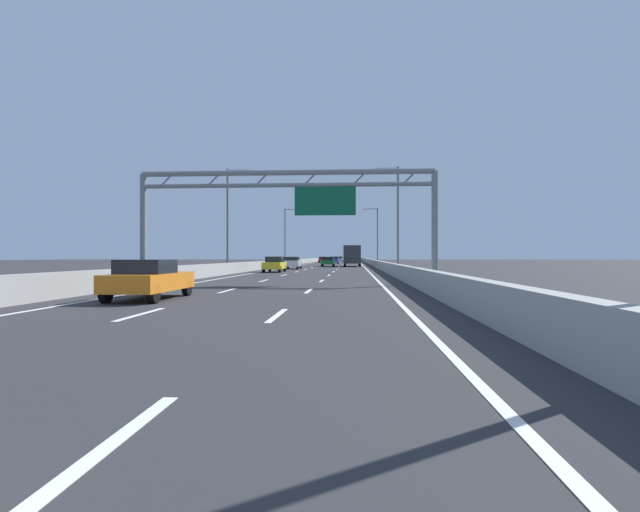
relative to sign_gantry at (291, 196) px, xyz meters
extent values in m
plane|color=#2D2D30|center=(-0.28, 72.50, -4.86)|extent=(260.00, 260.00, 0.00)
cube|color=white|center=(-2.08, -15.00, -4.85)|extent=(0.16, 3.00, 0.01)
cube|color=white|center=(-2.08, -6.00, -4.85)|extent=(0.16, 3.00, 0.01)
cube|color=white|center=(-2.08, 3.00, -4.85)|extent=(0.16, 3.00, 0.01)
cube|color=white|center=(-2.08, 12.00, -4.85)|extent=(0.16, 3.00, 0.01)
cube|color=white|center=(-2.08, 21.00, -4.85)|extent=(0.16, 3.00, 0.01)
cube|color=white|center=(-2.08, 30.00, -4.85)|extent=(0.16, 3.00, 0.01)
cube|color=white|center=(-2.08, 39.00, -4.85)|extent=(0.16, 3.00, 0.01)
cube|color=white|center=(-2.08, 48.00, -4.85)|extent=(0.16, 3.00, 0.01)
cube|color=white|center=(-2.08, 57.00, -4.85)|extent=(0.16, 3.00, 0.01)
cube|color=white|center=(-2.08, 66.00, -4.85)|extent=(0.16, 3.00, 0.01)
cube|color=white|center=(-2.08, 75.00, -4.85)|extent=(0.16, 3.00, 0.01)
cube|color=white|center=(-2.08, 84.00, -4.85)|extent=(0.16, 3.00, 0.01)
cube|color=white|center=(-2.08, 93.00, -4.85)|extent=(0.16, 3.00, 0.01)
cube|color=white|center=(-2.08, 102.00, -4.85)|extent=(0.16, 3.00, 0.01)
cube|color=white|center=(-2.08, 111.00, -4.85)|extent=(0.16, 3.00, 0.01)
cube|color=white|center=(-2.08, 120.00, -4.85)|extent=(0.16, 3.00, 0.01)
cube|color=white|center=(-2.08, 129.00, -4.85)|extent=(0.16, 3.00, 0.01)
cube|color=white|center=(1.52, -24.00, -4.85)|extent=(0.16, 3.00, 0.01)
cube|color=white|center=(1.52, -15.00, -4.85)|extent=(0.16, 3.00, 0.01)
cube|color=white|center=(1.52, -6.00, -4.85)|extent=(0.16, 3.00, 0.01)
cube|color=white|center=(1.52, 3.00, -4.85)|extent=(0.16, 3.00, 0.01)
cube|color=white|center=(1.52, 12.00, -4.85)|extent=(0.16, 3.00, 0.01)
cube|color=white|center=(1.52, 21.00, -4.85)|extent=(0.16, 3.00, 0.01)
cube|color=white|center=(1.52, 30.00, -4.85)|extent=(0.16, 3.00, 0.01)
cube|color=white|center=(1.52, 39.00, -4.85)|extent=(0.16, 3.00, 0.01)
cube|color=white|center=(1.52, 48.00, -4.85)|extent=(0.16, 3.00, 0.01)
cube|color=white|center=(1.52, 57.00, -4.85)|extent=(0.16, 3.00, 0.01)
cube|color=white|center=(1.52, 66.00, -4.85)|extent=(0.16, 3.00, 0.01)
cube|color=white|center=(1.52, 75.00, -4.85)|extent=(0.16, 3.00, 0.01)
cube|color=white|center=(1.52, 84.00, -4.85)|extent=(0.16, 3.00, 0.01)
cube|color=white|center=(1.52, 93.00, -4.85)|extent=(0.16, 3.00, 0.01)
cube|color=white|center=(1.52, 102.00, -4.85)|extent=(0.16, 3.00, 0.01)
cube|color=white|center=(1.52, 111.00, -4.85)|extent=(0.16, 3.00, 0.01)
cube|color=white|center=(1.52, 120.00, -4.85)|extent=(0.16, 3.00, 0.01)
cube|color=white|center=(1.52, 129.00, -4.85)|extent=(0.16, 3.00, 0.01)
cube|color=white|center=(-5.53, 60.50, -4.85)|extent=(0.16, 176.00, 0.01)
cube|color=white|center=(4.97, 60.50, -4.85)|extent=(0.16, 176.00, 0.01)
cube|color=#9E9E99|center=(-7.18, 82.50, -4.38)|extent=(0.45, 220.00, 0.95)
cube|color=#9E9E99|center=(6.62, 82.50, -4.38)|extent=(0.45, 220.00, 0.95)
cylinder|color=gray|center=(-8.48, 0.00, -1.76)|extent=(0.36, 0.36, 6.20)
cylinder|color=gray|center=(7.92, 0.00, -1.76)|extent=(0.36, 0.36, 6.20)
cylinder|color=gray|center=(-0.28, 0.00, 1.34)|extent=(16.40, 0.32, 0.32)
cylinder|color=gray|center=(-0.28, 0.00, 0.64)|extent=(16.40, 0.26, 0.26)
cylinder|color=gray|center=(-7.11, 0.00, 0.99)|extent=(0.74, 0.10, 0.74)
cylinder|color=gray|center=(-4.38, 0.00, 0.99)|extent=(0.74, 0.10, 0.74)
cylinder|color=gray|center=(-1.65, 0.00, 0.99)|extent=(0.74, 0.10, 0.74)
cylinder|color=gray|center=(1.09, 0.00, 0.99)|extent=(0.74, 0.10, 0.74)
cylinder|color=gray|center=(3.82, 0.00, 0.99)|extent=(0.74, 0.10, 0.74)
cylinder|color=gray|center=(6.55, 0.00, 0.99)|extent=(0.74, 0.10, 0.74)
cube|color=#0F5B3D|center=(1.90, 0.00, -0.26)|extent=(3.40, 0.12, 1.60)
cylinder|color=slate|center=(-7.98, 17.17, -0.11)|extent=(0.20, 0.20, 9.50)
cylinder|color=slate|center=(-6.88, 17.17, 4.49)|extent=(2.20, 0.12, 0.12)
cube|color=#F2EAC6|center=(-5.78, 17.17, 4.39)|extent=(0.56, 0.28, 0.20)
cylinder|color=slate|center=(7.42, 17.17, -0.11)|extent=(0.20, 0.20, 9.50)
cylinder|color=slate|center=(6.32, 17.17, 4.49)|extent=(2.20, 0.12, 0.12)
cube|color=#F2EAC6|center=(5.22, 17.17, 4.39)|extent=(0.56, 0.28, 0.20)
cylinder|color=slate|center=(-7.98, 55.41, -0.11)|extent=(0.20, 0.20, 9.50)
cylinder|color=slate|center=(-6.88, 55.41, 4.49)|extent=(2.20, 0.12, 0.12)
cube|color=#F2EAC6|center=(-5.78, 55.41, 4.39)|extent=(0.56, 0.28, 0.20)
cylinder|color=slate|center=(7.42, 55.41, -0.11)|extent=(0.20, 0.20, 9.50)
cylinder|color=slate|center=(6.32, 55.41, 4.49)|extent=(2.20, 0.12, 0.12)
cube|color=#F2EAC6|center=(5.22, 55.41, 4.39)|extent=(0.56, 0.28, 0.20)
cube|color=#2347AD|center=(-0.51, 73.20, -4.21)|extent=(1.87, 4.47, 0.65)
cube|color=black|center=(-0.51, 73.25, -3.65)|extent=(1.64, 2.00, 0.48)
cylinder|color=black|center=(-1.33, 74.88, -4.54)|extent=(0.22, 0.64, 0.64)
cylinder|color=black|center=(0.31, 74.88, -4.54)|extent=(0.22, 0.64, 0.64)
cylinder|color=black|center=(-1.33, 71.51, -4.54)|extent=(0.22, 0.64, 0.64)
cylinder|color=black|center=(0.31, 71.51, -4.54)|extent=(0.22, 0.64, 0.64)
cube|color=orange|center=(-3.74, -10.43, -4.24)|extent=(1.82, 4.31, 0.60)
cube|color=black|center=(-3.74, -10.76, -3.69)|extent=(1.61, 1.84, 0.49)
cylinder|color=black|center=(-4.55, -8.82, -4.54)|extent=(0.22, 0.64, 0.64)
cylinder|color=black|center=(-2.94, -8.82, -4.54)|extent=(0.22, 0.64, 0.64)
cylinder|color=black|center=(-4.55, -12.03, -4.54)|extent=(0.22, 0.64, 0.64)
cylinder|color=black|center=(-2.94, -12.03, -4.54)|extent=(0.22, 0.64, 0.64)
cube|color=#A8ADB2|center=(-0.36, 110.38, -4.23)|extent=(1.80, 4.22, 0.62)
cube|color=black|center=(-0.36, 110.49, -3.67)|extent=(1.58, 1.99, 0.50)
cylinder|color=black|center=(-1.15, 111.94, -4.54)|extent=(0.22, 0.64, 0.64)
cylinder|color=black|center=(0.43, 111.94, -4.54)|extent=(0.22, 0.64, 0.64)
cylinder|color=black|center=(-1.15, 108.82, -4.54)|extent=(0.22, 0.64, 0.64)
cylinder|color=black|center=(0.43, 108.82, -4.54)|extent=(0.22, 0.64, 0.64)
cube|color=silver|center=(-3.78, 31.58, -4.19)|extent=(1.79, 4.57, 0.70)
cube|color=black|center=(-3.78, 31.02, -3.62)|extent=(1.57, 2.15, 0.43)
cylinder|color=black|center=(-4.57, 33.32, -4.54)|extent=(0.22, 0.64, 0.64)
cylinder|color=black|center=(-3.00, 33.32, -4.54)|extent=(0.22, 0.64, 0.64)
cylinder|color=black|center=(-4.57, 29.85, -4.54)|extent=(0.22, 0.64, 0.64)
cylinder|color=black|center=(-3.00, 29.85, -4.54)|extent=(0.22, 0.64, 0.64)
cube|color=#1E7A38|center=(-0.38, 47.31, -4.23)|extent=(1.89, 4.54, 0.62)
cube|color=black|center=(-0.38, 47.03, -3.68)|extent=(1.67, 2.01, 0.48)
cylinder|color=black|center=(-1.21, 49.03, -4.54)|extent=(0.22, 0.64, 0.64)
cylinder|color=black|center=(0.46, 49.03, -4.54)|extent=(0.22, 0.64, 0.64)
cylinder|color=black|center=(-1.21, 45.59, -4.54)|extent=(0.22, 0.64, 0.64)
cylinder|color=black|center=(0.46, 45.59, -4.54)|extent=(0.22, 0.64, 0.64)
cube|color=yellow|center=(-4.08, 19.78, -4.22)|extent=(1.72, 4.52, 0.63)
cube|color=black|center=(-4.08, 19.89, -3.64)|extent=(1.52, 2.11, 0.54)
cylinder|color=black|center=(-4.83, 21.49, -4.54)|extent=(0.22, 0.64, 0.64)
cylinder|color=black|center=(-3.33, 21.49, -4.54)|extent=(0.22, 0.64, 0.64)
cylinder|color=black|center=(-4.83, 18.07, -4.54)|extent=(0.22, 0.64, 0.64)
cylinder|color=black|center=(-3.33, 18.07, -4.54)|extent=(0.22, 0.64, 0.64)
cube|color=red|center=(-3.76, 89.08, -4.22)|extent=(1.78, 4.37, 0.63)
cube|color=black|center=(-3.76, 88.91, -3.68)|extent=(1.57, 2.04, 0.46)
cylinder|color=black|center=(-4.54, 90.71, -4.54)|extent=(0.22, 0.64, 0.64)
cylinder|color=black|center=(-2.97, 90.71, -4.54)|extent=(0.22, 0.64, 0.64)
cylinder|color=black|center=(-4.54, 87.45, -4.54)|extent=(0.22, 0.64, 0.64)
cylinder|color=black|center=(-2.97, 87.45, -4.54)|extent=(0.22, 0.64, 0.64)
cube|color=#B21E19|center=(3.28, 49.20, -3.36)|extent=(2.45, 2.21, 2.03)
cube|color=#333338|center=(3.28, 45.15, -3.08)|extent=(2.45, 5.48, 2.59)
cylinder|color=black|center=(2.19, 49.41, -4.38)|extent=(0.28, 0.96, 0.96)
cylinder|color=black|center=(4.37, 49.41, -4.38)|extent=(0.28, 0.96, 0.96)
cylinder|color=black|center=(2.19, 43.81, -4.38)|extent=(0.28, 0.96, 0.96)
cylinder|color=black|center=(4.37, 43.81, -4.38)|extent=(0.28, 0.96, 0.96)
camera|label=1|loc=(3.48, -27.76, -3.33)|focal=28.14mm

